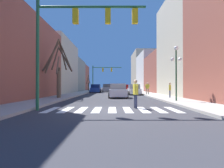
% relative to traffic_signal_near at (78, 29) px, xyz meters
% --- Properties ---
extents(ground_plane, '(240.00, 240.00, 0.00)m').
position_rel_traffic_signal_near_xyz_m(ground_plane, '(1.99, 0.09, -4.69)').
color(ground_plane, '#38383D').
extents(sidewalk_left, '(2.90, 90.00, 0.15)m').
position_rel_traffic_signal_near_xyz_m(sidewalk_left, '(-3.98, 0.09, -4.62)').
color(sidewalk_left, '#ADA89E').
rests_on(sidewalk_left, ground_plane).
extents(sidewalk_right, '(2.90, 90.00, 0.15)m').
position_rel_traffic_signal_near_xyz_m(sidewalk_right, '(7.97, 0.09, -4.62)').
color(sidewalk_right, '#ADA89E').
rests_on(sidewalk_right, ground_plane).
extents(building_row_left, '(6.00, 52.51, 12.78)m').
position_rel_traffic_signal_near_xyz_m(building_row_left, '(-8.43, 17.86, 0.14)').
color(building_row_left, '#934C3D').
rests_on(building_row_left, ground_plane).
extents(building_row_right, '(6.00, 64.17, 13.41)m').
position_rel_traffic_signal_near_xyz_m(building_row_right, '(12.42, 26.36, 1.06)').
color(building_row_right, '#934C3D').
rests_on(building_row_right, ground_plane).
extents(crosswalk_stripes, '(7.65, 2.60, 0.01)m').
position_rel_traffic_signal_near_xyz_m(crosswalk_stripes, '(1.99, 0.28, -4.69)').
color(crosswalk_stripes, white).
rests_on(crosswalk_stripes, ground_plane).
extents(traffic_signal_near, '(6.29, 0.28, 6.35)m').
position_rel_traffic_signal_near_xyz_m(traffic_signal_near, '(0.00, 0.00, 0.00)').
color(traffic_signal_near, '#236038').
rests_on(traffic_signal_near, ground_plane).
extents(traffic_signal_far, '(6.47, 0.28, 5.90)m').
position_rel_traffic_signal_near_xyz_m(traffic_signal_far, '(-0.40, 28.89, -0.41)').
color(traffic_signal_far, '#236038').
rests_on(traffic_signal_far, ground_plane).
extents(street_lamp_right_corner, '(0.95, 0.36, 4.62)m').
position_rel_traffic_signal_near_xyz_m(street_lamp_right_corner, '(7.40, 4.74, -1.28)').
color(street_lamp_right_corner, '#1E4C2D').
rests_on(street_lamp_right_corner, sidewalk_right).
extents(car_parked_right_mid, '(2.17, 4.57, 1.70)m').
position_rel_traffic_signal_near_xyz_m(car_parked_right_mid, '(-1.33, 25.49, -3.90)').
color(car_parked_right_mid, navy).
rests_on(car_parked_right_mid, ground_plane).
extents(car_parked_left_near, '(2.13, 4.13, 1.80)m').
position_rel_traffic_signal_near_xyz_m(car_parked_left_near, '(0.80, 30.53, -3.86)').
color(car_parked_left_near, gray).
rests_on(car_parked_left_near, ground_plane).
extents(car_parked_right_far, '(2.05, 4.59, 1.72)m').
position_rel_traffic_signal_near_xyz_m(car_parked_right_far, '(5.38, 34.93, -3.89)').
color(car_parked_right_far, red).
rests_on(car_parked_right_far, ground_plane).
extents(car_driving_toward_lane, '(1.96, 4.34, 1.62)m').
position_rel_traffic_signal_near_xyz_m(car_driving_toward_lane, '(5.42, 17.35, -3.93)').
color(car_driving_toward_lane, silver).
rests_on(car_driving_toward_lane, ground_plane).
extents(car_parked_left_far, '(2.21, 4.37, 1.66)m').
position_rel_traffic_signal_near_xyz_m(car_parked_left_far, '(2.67, 10.83, -3.92)').
color(car_parked_left_far, white).
rests_on(car_parked_left_far, ground_plane).
extents(pedestrian_near_right_corner, '(0.73, 0.37, 1.76)m').
position_rel_traffic_signal_near_xyz_m(pedestrian_near_right_corner, '(7.16, 15.55, -3.50)').
color(pedestrian_near_right_corner, '#7A705B').
rests_on(pedestrian_near_right_corner, sidewalk_right).
extents(pedestrian_on_right_sidewalk, '(0.28, 0.78, 1.80)m').
position_rel_traffic_signal_near_xyz_m(pedestrian_on_right_sidewalk, '(3.46, 0.94, -3.63)').
color(pedestrian_on_right_sidewalk, '#282D47').
rests_on(pedestrian_on_right_sidewalk, ground_plane).
extents(pedestrian_crossing_street, '(0.30, 0.69, 1.61)m').
position_rel_traffic_signal_near_xyz_m(pedestrian_crossing_street, '(8.19, 8.74, -3.59)').
color(pedestrian_crossing_street, '#282D47').
rests_on(pedestrian_crossing_street, sidewalk_right).
extents(street_tree_right_mid, '(1.31, 1.81, 4.12)m').
position_rel_traffic_signal_near_xyz_m(street_tree_right_mid, '(-4.13, 35.06, -2.81)').
color(street_tree_right_mid, '#473828').
rests_on(street_tree_right_mid, sidewalk_left).
extents(street_tree_left_near, '(2.11, 1.63, 6.23)m').
position_rel_traffic_signal_near_xyz_m(street_tree_left_near, '(-3.92, 8.41, -1.98)').
color(street_tree_left_near, brown).
rests_on(street_tree_left_near, sidewalk_left).
extents(street_tree_right_far, '(2.05, 3.87, 6.60)m').
position_rel_traffic_signal_near_xyz_m(street_tree_right_far, '(-3.86, 9.67, -1.72)').
color(street_tree_right_far, '#473828').
rests_on(street_tree_right_far, sidewalk_left).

